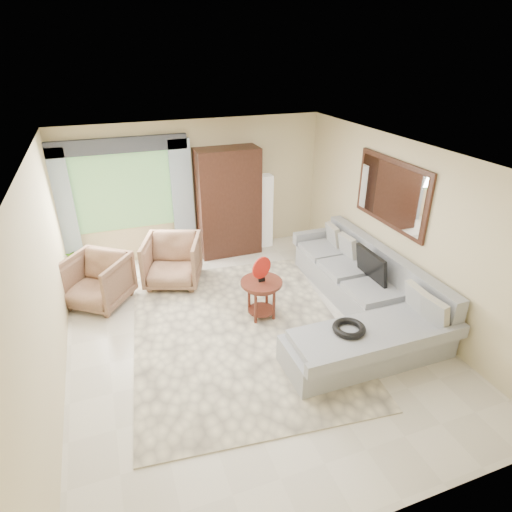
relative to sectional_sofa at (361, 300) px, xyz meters
name	(u,v)px	position (x,y,z in m)	size (l,w,h in m)	color
ground	(248,332)	(-1.78, 0.18, -0.28)	(6.00, 6.00, 0.00)	silver
area_rug	(239,330)	(-1.90, 0.26, -0.27)	(3.00, 4.00, 0.02)	beige
sectional_sofa	(361,300)	(0.00, 0.00, 0.00)	(2.30, 3.46, 0.90)	#9EA1A6
tv_screen	(371,265)	(0.27, 0.22, 0.44)	(0.06, 0.74, 0.48)	black
garden_hose	(349,328)	(-0.78, -0.88, 0.26)	(0.43, 0.43, 0.09)	black
coffee_table	(261,298)	(-1.46, 0.49, 0.05)	(0.63, 0.63, 0.63)	#4A2013
red_disc	(262,268)	(-1.46, 0.49, 0.58)	(0.34, 0.34, 0.03)	red
armchair_left	(97,281)	(-3.79, 1.77, 0.13)	(0.88, 0.91, 0.83)	#8A5F4B
armchair_right	(172,261)	(-2.53, 2.01, 0.15)	(0.92, 0.94, 0.86)	#947251
potted_plant	(74,263)	(-4.17, 2.83, 0.00)	(0.51, 0.44, 0.56)	#999999
armoire	(228,203)	(-1.23, 2.90, 0.77)	(1.20, 0.55, 2.10)	#321810
floor_lamp	(265,211)	(-0.43, 2.96, 0.47)	(0.24, 0.24, 1.50)	silver
window	(123,192)	(-3.13, 3.15, 1.12)	(1.80, 0.04, 1.40)	#669E59
curtain_left	(64,214)	(-4.18, 3.06, 0.87)	(0.40, 0.08, 2.30)	#9EB7CC
curtain_right	(183,200)	(-2.08, 3.06, 0.87)	(0.40, 0.08, 2.30)	#9EB7CC
valance	(117,145)	(-3.13, 3.08, 1.97)	(2.40, 0.12, 0.26)	#1E232D
wall_mirror	(391,193)	(0.68, 0.53, 1.47)	(0.05, 1.70, 1.05)	black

